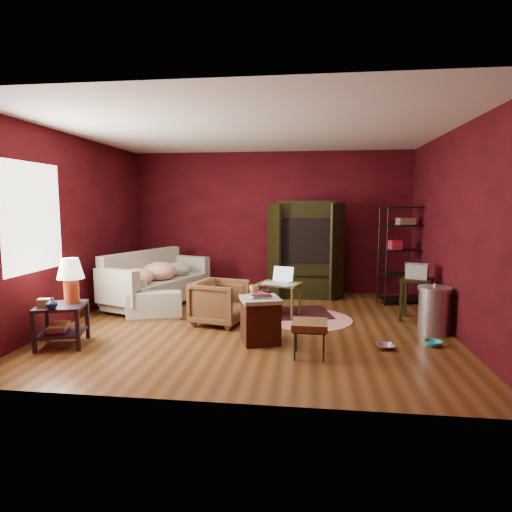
{
  "coord_description": "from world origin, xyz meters",
  "views": [
    {
      "loc": [
        0.79,
        -6.08,
        1.77
      ],
      "look_at": [
        0.0,
        0.2,
        1.0
      ],
      "focal_mm": 30.0,
      "sensor_mm": 36.0,
      "label": 1
    }
  ],
  "objects_px": {
    "armchair": "(220,300)",
    "tv_armoire": "(306,247)",
    "wire_shelving": "(405,251)",
    "hamper": "(260,319)",
    "side_table": "(66,293)",
    "laptop_desk": "(280,286)",
    "sofa": "(158,282)"
  },
  "relations": [
    {
      "from": "armchair",
      "to": "tv_armoire",
      "type": "height_order",
      "value": "tv_armoire"
    },
    {
      "from": "tv_armoire",
      "to": "wire_shelving",
      "type": "distance_m",
      "value": 1.78
    },
    {
      "from": "armchair",
      "to": "tv_armoire",
      "type": "bearing_deg",
      "value": -17.98
    },
    {
      "from": "hamper",
      "to": "side_table",
      "type": "bearing_deg",
      "value": -171.16
    },
    {
      "from": "side_table",
      "to": "laptop_desk",
      "type": "height_order",
      "value": "side_table"
    },
    {
      "from": "side_table",
      "to": "tv_armoire",
      "type": "relative_size",
      "value": 0.6
    },
    {
      "from": "sofa",
      "to": "hamper",
      "type": "distance_m",
      "value": 2.69
    },
    {
      "from": "armchair",
      "to": "sofa",
      "type": "bearing_deg",
      "value": 65.59
    },
    {
      "from": "wire_shelving",
      "to": "side_table",
      "type": "bearing_deg",
      "value": -162.76
    },
    {
      "from": "side_table",
      "to": "laptop_desk",
      "type": "xyz_separation_m",
      "value": [
        2.58,
        1.71,
        -0.18
      ]
    },
    {
      "from": "sofa",
      "to": "armchair",
      "type": "relative_size",
      "value": 2.98
    },
    {
      "from": "laptop_desk",
      "to": "wire_shelving",
      "type": "xyz_separation_m",
      "value": [
        2.13,
        1.14,
        0.47
      ]
    },
    {
      "from": "sofa",
      "to": "wire_shelving",
      "type": "bearing_deg",
      "value": -97.41
    },
    {
      "from": "hamper",
      "to": "sofa",
      "type": "bearing_deg",
      "value": 138.5
    },
    {
      "from": "tv_armoire",
      "to": "wire_shelving",
      "type": "relative_size",
      "value": 1.06
    },
    {
      "from": "laptop_desk",
      "to": "wire_shelving",
      "type": "bearing_deg",
      "value": 45.9
    },
    {
      "from": "armchair",
      "to": "tv_armoire",
      "type": "relative_size",
      "value": 0.39
    },
    {
      "from": "sofa",
      "to": "wire_shelving",
      "type": "xyz_separation_m",
      "value": [
        4.3,
        0.69,
        0.53
      ]
    },
    {
      "from": "hamper",
      "to": "laptop_desk",
      "type": "xyz_separation_m",
      "value": [
        0.16,
        1.33,
        0.17
      ]
    },
    {
      "from": "sofa",
      "to": "side_table",
      "type": "bearing_deg",
      "value": 152.76
    },
    {
      "from": "tv_armoire",
      "to": "wire_shelving",
      "type": "xyz_separation_m",
      "value": [
        1.75,
        -0.32,
        -0.0
      ]
    },
    {
      "from": "hamper",
      "to": "tv_armoire",
      "type": "height_order",
      "value": "tv_armoire"
    },
    {
      "from": "side_table",
      "to": "hamper",
      "type": "distance_m",
      "value": 2.47
    },
    {
      "from": "tv_armoire",
      "to": "armchair",
      "type": "bearing_deg",
      "value": -121.11
    },
    {
      "from": "armchair",
      "to": "tv_armoire",
      "type": "xyz_separation_m",
      "value": [
        1.23,
        2.03,
        0.59
      ]
    },
    {
      "from": "side_table",
      "to": "laptop_desk",
      "type": "relative_size",
      "value": 1.42
    },
    {
      "from": "hamper",
      "to": "laptop_desk",
      "type": "relative_size",
      "value": 0.87
    },
    {
      "from": "sofa",
      "to": "tv_armoire",
      "type": "height_order",
      "value": "tv_armoire"
    },
    {
      "from": "hamper",
      "to": "tv_armoire",
      "type": "distance_m",
      "value": 2.92
    },
    {
      "from": "laptop_desk",
      "to": "wire_shelving",
      "type": "height_order",
      "value": "wire_shelving"
    },
    {
      "from": "laptop_desk",
      "to": "tv_armoire",
      "type": "height_order",
      "value": "tv_armoire"
    },
    {
      "from": "laptop_desk",
      "to": "tv_armoire",
      "type": "bearing_deg",
      "value": 93.19
    }
  ]
}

